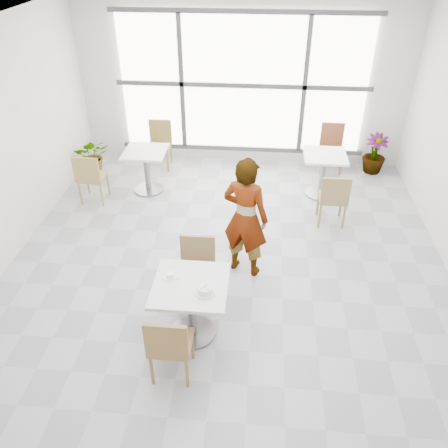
# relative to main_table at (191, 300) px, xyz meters

# --- Properties ---
(floor) EXTENTS (7.00, 7.00, 0.00)m
(floor) POSITION_rel_main_table_xyz_m (0.29, 1.10, -0.52)
(floor) COLOR #9E9EA5
(floor) RESTS_ON ground
(ceiling) EXTENTS (7.00, 7.00, 0.00)m
(ceiling) POSITION_rel_main_table_xyz_m (0.29, 1.10, 2.48)
(ceiling) COLOR white
(ceiling) RESTS_ON ground
(wall_back) EXTENTS (6.00, 0.00, 6.00)m
(wall_back) POSITION_rel_main_table_xyz_m (0.29, 4.60, 0.98)
(wall_back) COLOR silver
(wall_back) RESTS_ON ground
(window) EXTENTS (4.60, 0.07, 2.52)m
(window) POSITION_rel_main_table_xyz_m (0.29, 4.54, 0.98)
(window) COLOR white
(window) RESTS_ON ground
(main_table) EXTENTS (0.80, 0.80, 0.75)m
(main_table) POSITION_rel_main_table_xyz_m (0.00, 0.00, 0.00)
(main_table) COLOR silver
(main_table) RESTS_ON ground
(chair_near) EXTENTS (0.42, 0.42, 0.87)m
(chair_near) POSITION_rel_main_table_xyz_m (-0.13, -0.62, -0.02)
(chair_near) COLOR olive
(chair_near) RESTS_ON ground
(chair_far) EXTENTS (0.42, 0.42, 0.87)m
(chair_far) POSITION_rel_main_table_xyz_m (-0.02, 0.61, -0.02)
(chair_far) COLOR olive
(chair_far) RESTS_ON ground
(oatmeal_bowl) EXTENTS (0.21, 0.21, 0.10)m
(oatmeal_bowl) POSITION_rel_main_table_xyz_m (0.17, -0.12, 0.27)
(oatmeal_bowl) COLOR white
(oatmeal_bowl) RESTS_ON main_table
(coffee_cup) EXTENTS (0.16, 0.13, 0.07)m
(coffee_cup) POSITION_rel_main_table_xyz_m (-0.23, 0.08, 0.26)
(coffee_cup) COLOR white
(coffee_cup) RESTS_ON main_table
(person) EXTENTS (0.71, 0.58, 1.67)m
(person) POSITION_rel_main_table_xyz_m (0.52, 1.21, 0.31)
(person) COLOR black
(person) RESTS_ON ground
(bg_table_left) EXTENTS (0.70, 0.70, 0.75)m
(bg_table_left) POSITION_rel_main_table_xyz_m (-1.26, 3.24, -0.04)
(bg_table_left) COLOR white
(bg_table_left) RESTS_ON ground
(bg_table_right) EXTENTS (0.70, 0.70, 0.75)m
(bg_table_right) POSITION_rel_main_table_xyz_m (1.74, 3.37, -0.04)
(bg_table_right) COLOR white
(bg_table_right) RESTS_ON ground
(bg_chair_left_near) EXTENTS (0.42, 0.42, 0.87)m
(bg_chair_left_near) POSITION_rel_main_table_xyz_m (-2.08, 2.75, -0.02)
(bg_chair_left_near) COLOR #A08548
(bg_chair_left_near) RESTS_ON ground
(bg_chair_left_far) EXTENTS (0.42, 0.42, 0.87)m
(bg_chair_left_far) POSITION_rel_main_table_xyz_m (-1.24, 4.25, -0.02)
(bg_chair_left_far) COLOR olive
(bg_chair_left_far) RESTS_ON ground
(bg_chair_right_near) EXTENTS (0.42, 0.42, 0.87)m
(bg_chair_right_near) POSITION_rel_main_table_xyz_m (1.80, 2.42, -0.02)
(bg_chair_right_near) COLOR olive
(bg_chair_right_near) RESTS_ON ground
(bg_chair_right_far) EXTENTS (0.42, 0.42, 0.87)m
(bg_chair_right_far) POSITION_rel_main_table_xyz_m (1.98, 4.39, -0.02)
(bg_chair_right_far) COLOR brown
(bg_chair_right_far) RESTS_ON ground
(plant_left) EXTENTS (0.75, 0.70, 0.69)m
(plant_left) POSITION_rel_main_table_xyz_m (-2.41, 3.80, -0.18)
(plant_left) COLOR #538748
(plant_left) RESTS_ON ground
(plant_right) EXTENTS (0.45, 0.45, 0.74)m
(plant_right) POSITION_rel_main_table_xyz_m (2.77, 4.30, -0.15)
(plant_right) COLOR #528946
(plant_right) RESTS_ON ground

